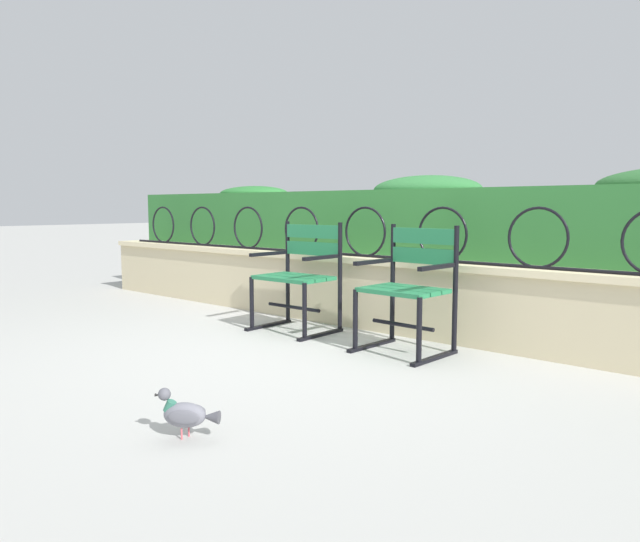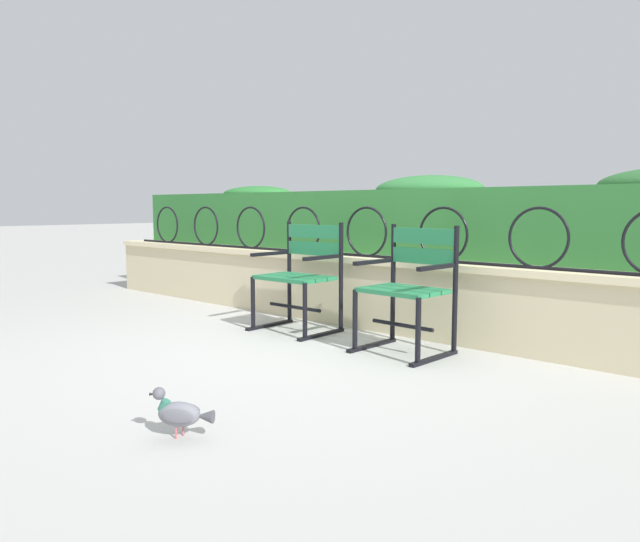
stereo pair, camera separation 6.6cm
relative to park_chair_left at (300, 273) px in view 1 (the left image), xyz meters
The scene contains 7 objects.
ground_plane 0.83m from the park_chair_left, 42.55° to the right, with size 60.00×60.00×0.00m, color #ADADA8.
stone_wall 0.73m from the park_chair_left, 45.21° to the left, with size 7.63×0.41×0.59m.
iron_arch_fence 0.64m from the park_chair_left, 50.21° to the left, with size 7.09×0.02×0.42m.
hedge_row 1.22m from the park_chair_left, 61.12° to the left, with size 7.48×0.63×0.69m.
park_chair_left is the anchor object (origin of this frame).
park_chair_right 1.08m from the park_chair_left, ahead, with size 0.59×0.54×0.89m.
pigeon_near_chairs 2.39m from the park_chair_left, 59.05° to the right, with size 0.26×0.21×0.22m.
Camera 1 is at (2.83, -3.09, 1.01)m, focal length 33.59 mm.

